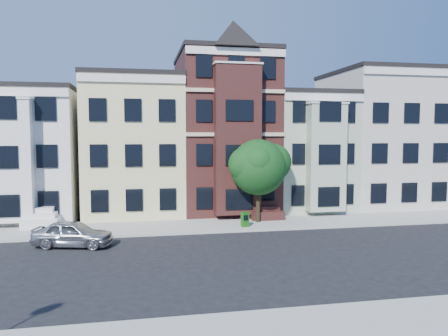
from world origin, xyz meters
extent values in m
plane|color=black|center=(0.00, 0.00, 0.00)|extent=(120.00, 120.00, 0.00)
cube|color=#9E9B93|center=(0.00, 8.00, 0.07)|extent=(60.00, 4.00, 0.15)
cube|color=#9E9B93|center=(0.00, -8.00, 0.07)|extent=(60.00, 4.00, 0.15)
cube|color=white|center=(-15.00, 14.50, 4.50)|extent=(8.00, 9.00, 9.00)
cube|color=beige|center=(-7.00, 14.50, 5.00)|extent=(7.00, 9.00, 10.00)
cube|color=#371916|center=(0.00, 14.50, 6.00)|extent=(7.00, 9.00, 12.00)
cube|color=#A6B59A|center=(6.50, 14.50, 4.50)|extent=(6.00, 9.00, 9.00)
cube|color=beige|center=(13.50, 14.50, 5.50)|extent=(8.00, 9.00, 11.00)
imported|color=#A4A6AD|center=(-10.16, 4.37, 0.71)|extent=(4.46, 2.64, 1.42)
cube|color=#175B14|center=(-0.10, 6.89, 0.62)|extent=(0.50, 0.47, 0.94)
camera|label=1|loc=(-6.63, -19.64, 5.97)|focal=35.00mm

